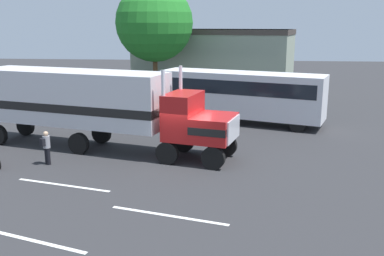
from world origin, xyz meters
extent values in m
plane|color=#2D2D30|center=(0.00, 0.00, 0.00)|extent=(120.00, 120.00, 0.00)
cube|color=silver|center=(-4.71, -3.50, 0.01)|extent=(4.31, 1.19, 0.01)
cube|color=silver|center=(0.10, -6.00, 0.01)|extent=(4.30, 1.25, 0.01)
cube|color=silver|center=(-4.02, -8.11, 0.01)|extent=(4.25, 1.45, 0.01)
cube|color=#B21919|center=(1.42, 0.23, 1.70)|extent=(2.37, 2.87, 1.20)
cube|color=#B21919|center=(-0.13, 0.63, 2.20)|extent=(1.98, 2.77, 2.20)
cube|color=silver|center=(2.33, 0.00, 1.70)|extent=(0.60, 2.05, 1.08)
cube|color=black|center=(1.42, 0.23, 1.76)|extent=(2.38, 2.91, 0.36)
cylinder|color=silver|center=(-0.39, 1.84, 2.80)|extent=(0.18, 0.18, 3.40)
cylinder|color=silver|center=(-0.94, -0.29, 2.80)|extent=(0.18, 0.18, 3.40)
cube|color=silver|center=(-6.28, 2.23, 2.75)|extent=(10.82, 5.15, 2.80)
cube|color=black|center=(-6.28, 2.23, 2.33)|extent=(10.83, 5.19, 0.44)
cylinder|color=silver|center=(0.60, 1.79, 0.95)|extent=(1.42, 0.95, 0.64)
cylinder|color=black|center=(1.98, 1.22, 0.55)|extent=(1.14, 0.57, 1.10)
cylinder|color=black|center=(1.43, -0.91, 0.55)|extent=(1.14, 0.57, 1.10)
cylinder|color=black|center=(-0.24, 1.80, 0.55)|extent=(1.14, 0.57, 1.10)
cylinder|color=black|center=(-0.80, -0.33, 0.55)|extent=(1.14, 0.57, 1.10)
cylinder|color=black|center=(-5.04, 3.04, 0.55)|extent=(1.14, 0.57, 1.10)
cylinder|color=black|center=(-5.59, 0.91, 0.55)|extent=(1.14, 0.57, 1.10)
cylinder|color=black|center=(-10.12, 4.36, 0.55)|extent=(1.14, 0.57, 1.10)
cylinder|color=black|center=(-6.54, -0.86, 0.41)|extent=(0.18, 0.18, 0.82)
cylinder|color=black|center=(-6.41, -0.94, 0.41)|extent=(0.18, 0.18, 0.82)
cylinder|color=gray|center=(-6.47, -0.90, 1.11)|extent=(0.34, 0.34, 0.58)
sphere|color=tan|center=(-6.47, -0.90, 1.51)|extent=(0.23, 0.23, 0.23)
cube|color=black|center=(-6.59, -1.06, 1.14)|extent=(0.30, 0.28, 0.36)
cube|color=silver|center=(2.80, 9.06, 1.95)|extent=(11.22, 6.05, 2.90)
cube|color=black|center=(2.80, 9.06, 2.53)|extent=(10.61, 5.87, 0.90)
cylinder|color=black|center=(7.04, 8.76, 0.50)|extent=(1.04, 0.60, 1.00)
cylinder|color=black|center=(6.29, 6.64, 0.50)|extent=(1.04, 0.60, 1.00)
cylinder|color=black|center=(-0.32, 11.34, 0.50)|extent=(1.04, 0.60, 1.00)
cylinder|color=black|center=(-1.07, 9.22, 0.50)|extent=(1.04, 0.60, 1.00)
cube|color=maroon|center=(-15.69, 12.83, 0.67)|extent=(4.75, 3.28, 0.70)
cube|color=#1E232D|center=(-15.51, 12.75, 1.29)|extent=(2.56, 2.31, 0.55)
cylinder|color=black|center=(-16.81, 14.10, 0.32)|extent=(0.68, 0.44, 0.64)
cylinder|color=black|center=(-14.58, 11.56, 0.32)|extent=(0.68, 0.44, 0.64)
cylinder|color=black|center=(-14.01, 13.01, 0.32)|extent=(0.68, 0.44, 0.64)
cylinder|color=brown|center=(-4.95, 20.00, 2.08)|extent=(0.44, 0.44, 4.15)
sphere|color=#227725|center=(-4.95, 20.00, 6.62)|extent=(7.04, 7.04, 7.04)
cube|color=gray|center=(0.12, 25.09, 3.00)|extent=(16.84, 9.78, 6.01)
cube|color=#3F3833|center=(0.12, 25.09, 5.76)|extent=(16.96, 9.91, 0.50)
camera|label=1|loc=(2.23, -19.82, 6.55)|focal=40.38mm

